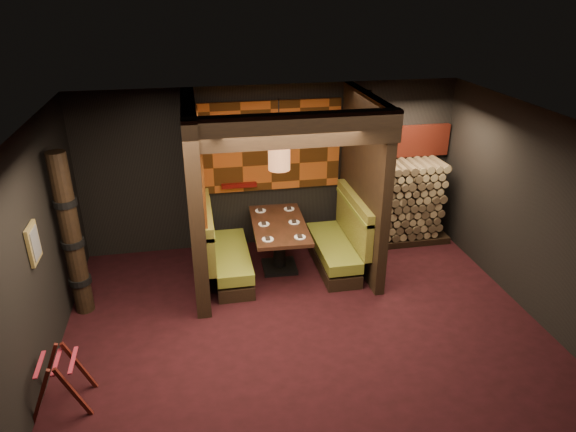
# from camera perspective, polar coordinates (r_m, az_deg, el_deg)

# --- Properties ---
(floor) EXTENTS (6.50, 5.50, 0.02)m
(floor) POSITION_cam_1_polar(r_m,az_deg,el_deg) (7.22, 2.00, -12.69)
(floor) COLOR black
(floor) RESTS_ON ground
(ceiling) EXTENTS (6.50, 5.50, 0.02)m
(ceiling) POSITION_cam_1_polar(r_m,az_deg,el_deg) (5.94, 2.40, 9.92)
(ceiling) COLOR black
(ceiling) RESTS_ON ground
(wall_back) EXTENTS (6.50, 0.02, 2.85)m
(wall_back) POSITION_cam_1_polar(r_m,az_deg,el_deg) (8.95, -1.77, 5.43)
(wall_back) COLOR black
(wall_back) RESTS_ON ground
(wall_front) EXTENTS (6.50, 0.02, 2.85)m
(wall_front) POSITION_cam_1_polar(r_m,az_deg,el_deg) (4.29, 10.90, -19.19)
(wall_front) COLOR black
(wall_front) RESTS_ON ground
(wall_left) EXTENTS (0.02, 5.50, 2.85)m
(wall_left) POSITION_cam_1_polar(r_m,az_deg,el_deg) (6.61, -26.67, -4.67)
(wall_left) COLOR black
(wall_left) RESTS_ON ground
(wall_right) EXTENTS (0.02, 5.50, 2.85)m
(wall_right) POSITION_cam_1_polar(r_m,az_deg,el_deg) (7.81, 26.20, -0.19)
(wall_right) COLOR black
(wall_right) RESTS_ON ground
(partition_left) EXTENTS (0.20, 2.20, 2.85)m
(partition_left) POSITION_cam_1_polar(r_m,az_deg,el_deg) (7.82, -10.26, 2.10)
(partition_left) COLOR black
(partition_left) RESTS_ON floor
(partition_right) EXTENTS (0.15, 2.10, 2.85)m
(partition_right) POSITION_cam_1_polar(r_m,az_deg,el_deg) (8.29, 8.35, 3.57)
(partition_right) COLOR black
(partition_right) RESTS_ON floor
(header_beam) EXTENTS (2.85, 0.18, 0.44)m
(header_beam) POSITION_cam_1_polar(r_m,az_deg,el_deg) (6.65, 0.77, 9.50)
(header_beam) COLOR black
(header_beam) RESTS_ON partition_left
(tapa_back_panel) EXTENTS (2.40, 0.06, 1.55)m
(tapa_back_panel) POSITION_cam_1_polar(r_m,az_deg,el_deg) (8.78, -1.91, 7.75)
(tapa_back_panel) COLOR #AB4C18
(tapa_back_panel) RESTS_ON wall_back
(tapa_side_panel) EXTENTS (0.04, 1.85, 1.45)m
(tapa_side_panel) POSITION_cam_1_polar(r_m,az_deg,el_deg) (7.83, -9.65, 5.53)
(tapa_side_panel) COLOR #AB4C18
(tapa_side_panel) RESTS_ON partition_left
(lacquer_shelf) EXTENTS (0.60, 0.12, 0.07)m
(lacquer_shelf) POSITION_cam_1_polar(r_m,az_deg,el_deg) (8.87, -5.47, 3.44)
(lacquer_shelf) COLOR #5B0B08
(lacquer_shelf) RESTS_ON wall_back
(booth_bench_left) EXTENTS (0.68, 1.60, 1.14)m
(booth_bench_left) POSITION_cam_1_polar(r_m,az_deg,el_deg) (8.26, -7.04, -4.26)
(booth_bench_left) COLOR black
(booth_bench_left) RESTS_ON floor
(booth_bench_right) EXTENTS (0.68, 1.60, 1.14)m
(booth_bench_right) POSITION_cam_1_polar(r_m,az_deg,el_deg) (8.56, 5.70, -3.12)
(booth_bench_right) COLOR black
(booth_bench_right) RESTS_ON floor
(dining_table) EXTENTS (0.91, 1.59, 0.83)m
(dining_table) POSITION_cam_1_polar(r_m,az_deg,el_deg) (8.34, -0.99, -2.31)
(dining_table) COLOR black
(dining_table) RESTS_ON floor
(place_settings) EXTENTS (0.71, 1.27, 0.03)m
(place_settings) POSITION_cam_1_polar(r_m,az_deg,el_deg) (8.23, -1.00, -0.78)
(place_settings) COLOR white
(place_settings) RESTS_ON dining_table
(pendant_lamp) EXTENTS (0.33, 0.33, 1.09)m
(pendant_lamp) POSITION_cam_1_polar(r_m,az_deg,el_deg) (7.76, -1.00, 6.78)
(pendant_lamp) COLOR #A2643C
(pendant_lamp) RESTS_ON ceiling
(framed_picture) EXTENTS (0.05, 0.36, 0.46)m
(framed_picture) POSITION_cam_1_polar(r_m,az_deg,el_deg) (6.60, -26.42, -2.75)
(framed_picture) COLOR olive
(framed_picture) RESTS_ON wall_left
(luggage_rack) EXTENTS (0.68, 0.49, 0.73)m
(luggage_rack) POSITION_cam_1_polar(r_m,az_deg,el_deg) (6.46, -23.98, -16.20)
(luggage_rack) COLOR #43120C
(luggage_rack) RESTS_ON floor
(totem_column) EXTENTS (0.31, 0.31, 2.40)m
(totem_column) POSITION_cam_1_polar(r_m,az_deg,el_deg) (7.61, -22.90, -2.17)
(totem_column) COLOR black
(totem_column) RESTS_ON floor
(firewood_stack) EXTENTS (1.73, 0.70, 1.50)m
(firewood_stack) POSITION_cam_1_polar(r_m,az_deg,el_deg) (9.44, 12.52, 1.49)
(firewood_stack) COLOR black
(firewood_stack) RESTS_ON floor
(mosaic_header) EXTENTS (1.83, 0.10, 0.56)m
(mosaic_header) POSITION_cam_1_polar(r_m,az_deg,el_deg) (9.39, 12.32, 8.06)
(mosaic_header) COLOR maroon
(mosaic_header) RESTS_ON wall_back
(bay_front_post) EXTENTS (0.08, 0.08, 2.85)m
(bay_front_post) POSITION_cam_1_polar(r_m,az_deg,el_deg) (8.55, 8.37, 4.22)
(bay_front_post) COLOR black
(bay_front_post) RESTS_ON floor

